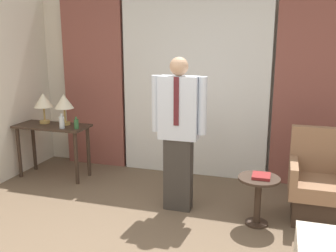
% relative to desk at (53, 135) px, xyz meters
% --- Properties ---
extents(wall_back, '(10.00, 0.06, 2.70)m').
position_rel_desk_xyz_m(wall_back, '(1.84, 0.81, 0.75)').
color(wall_back, silver).
rests_on(wall_back, ground_plane).
extents(curtain_sheer_center, '(2.05, 0.06, 2.58)m').
position_rel_desk_xyz_m(curtain_sheer_center, '(1.84, 0.68, 0.69)').
color(curtain_sheer_center, white).
rests_on(curtain_sheer_center, ground_plane).
extents(curtain_drape_left, '(0.95, 0.06, 2.58)m').
position_rel_desk_xyz_m(curtain_drape_left, '(0.30, 0.68, 0.69)').
color(curtain_drape_left, brown).
rests_on(curtain_drape_left, ground_plane).
extents(curtain_drape_right, '(0.95, 0.06, 2.58)m').
position_rel_desk_xyz_m(curtain_drape_right, '(3.37, 0.68, 0.69)').
color(curtain_drape_right, brown).
rests_on(curtain_drape_right, ground_plane).
extents(desk, '(1.02, 0.45, 0.75)m').
position_rel_desk_xyz_m(desk, '(0.00, 0.00, 0.00)').
color(desk, '#38281E').
rests_on(desk, ground_plane).
extents(table_lamp_left, '(0.26, 0.26, 0.43)m').
position_rel_desk_xyz_m(table_lamp_left, '(-0.16, 0.07, 0.45)').
color(table_lamp_left, tan).
rests_on(table_lamp_left, desk).
extents(table_lamp_right, '(0.26, 0.26, 0.43)m').
position_rel_desk_xyz_m(table_lamp_right, '(0.16, 0.07, 0.45)').
color(table_lamp_right, tan).
rests_on(table_lamp_right, desk).
extents(bottle_near_edge, '(0.06, 0.06, 0.16)m').
position_rel_desk_xyz_m(bottle_near_edge, '(0.43, -0.09, 0.21)').
color(bottle_near_edge, '#336638').
rests_on(bottle_near_edge, desk).
extents(bottle_by_lamp, '(0.07, 0.07, 0.20)m').
position_rel_desk_xyz_m(bottle_by_lamp, '(0.24, -0.12, 0.23)').
color(bottle_by_lamp, silver).
rests_on(bottle_by_lamp, desk).
extents(person, '(0.62, 0.21, 1.72)m').
position_rel_desk_xyz_m(person, '(1.95, -0.49, 0.34)').
color(person, '#38332D').
rests_on(person, ground_plane).
extents(armchair, '(0.64, 0.62, 0.97)m').
position_rel_desk_xyz_m(armchair, '(3.46, -0.28, -0.25)').
color(armchair, '#38281E').
rests_on(armchair, ground_plane).
extents(side_table, '(0.43, 0.43, 0.52)m').
position_rel_desk_xyz_m(side_table, '(2.84, -0.61, -0.25)').
color(side_table, '#38281E').
rests_on(side_table, ground_plane).
extents(book, '(0.18, 0.20, 0.03)m').
position_rel_desk_xyz_m(book, '(2.86, -0.61, -0.06)').
color(book, maroon).
rests_on(book, side_table).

